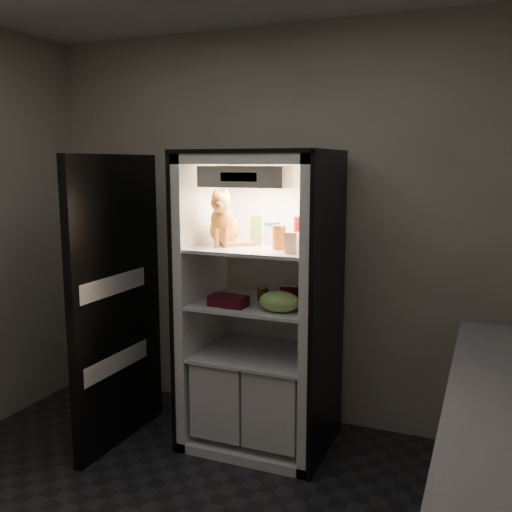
{
  "coord_description": "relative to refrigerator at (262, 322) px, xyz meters",
  "views": [
    {
      "loc": [
        1.31,
        -1.89,
        1.8
      ],
      "look_at": [
        -0.02,
        1.32,
        1.23
      ],
      "focal_mm": 40.0,
      "sensor_mm": 36.0,
      "label": 1
    }
  ],
  "objects": [
    {
      "name": "soda_can_a",
      "position": [
        0.17,
        0.02,
        0.21
      ],
      "size": [
        0.07,
        0.07,
        0.12
      ],
      "color": "black",
      "rests_on": "refrigerator"
    },
    {
      "name": "berry_box_right",
      "position": [
        -0.08,
        -0.24,
        0.18
      ],
      "size": [
        0.13,
        0.13,
        0.06
      ],
      "primitive_type": "cube",
      "color": "#480C17",
      "rests_on": "refrigerator"
    },
    {
      "name": "fridge_door",
      "position": [
        -0.85,
        -0.36,
        0.12
      ],
      "size": [
        0.07,
        0.87,
        1.85
      ],
      "rotation": [
        0.0,
        0.0,
        -0.01
      ],
      "color": "black",
      "rests_on": "floor"
    },
    {
      "name": "condiment_jar",
      "position": [
        0.01,
        -0.03,
        0.2
      ],
      "size": [
        0.07,
        0.07,
        0.09
      ],
      "color": "#563918",
      "rests_on": "refrigerator"
    },
    {
      "name": "pepper_jar",
      "position": [
        0.28,
        -0.02,
        0.6
      ],
      "size": [
        0.12,
        0.12,
        0.21
      ],
      "color": "maroon",
      "rests_on": "refrigerator"
    },
    {
      "name": "salsa_jar",
      "position": [
        0.16,
        -0.12,
        0.57
      ],
      "size": [
        0.08,
        0.08,
        0.14
      ],
      "color": "maroon",
      "rests_on": "refrigerator"
    },
    {
      "name": "parmesan_shaker",
      "position": [
        -0.04,
        -0.0,
        0.59
      ],
      "size": [
        0.07,
        0.07,
        0.19
      ],
      "color": "#217B32",
      "rests_on": "refrigerator"
    },
    {
      "name": "refrigerator",
      "position": [
        0.0,
        0.0,
        0.0
      ],
      "size": [
        0.9,
        0.72,
        1.88
      ],
      "color": "white",
      "rests_on": "floor"
    },
    {
      "name": "berry_box_left",
      "position": [
        -0.18,
        -0.23,
        0.18
      ],
      "size": [
        0.13,
        0.13,
        0.07
      ],
      "primitive_type": "cube",
      "color": "#480C17",
      "rests_on": "refrigerator"
    },
    {
      "name": "soda_can_c",
      "position": [
        0.19,
        -0.09,
        0.21
      ],
      "size": [
        0.07,
        0.07,
        0.13
      ],
      "color": "black",
      "rests_on": "refrigerator"
    },
    {
      "name": "cream_carton",
      "position": [
        0.28,
        -0.24,
        0.56
      ],
      "size": [
        0.07,
        0.07,
        0.12
      ],
      "primitive_type": "cube",
      "color": "white",
      "rests_on": "refrigerator"
    },
    {
      "name": "mayo_tub",
      "position": [
        0.05,
        0.05,
        0.57
      ],
      "size": [
        0.1,
        0.1,
        0.14
      ],
      "color": "white",
      "rests_on": "refrigerator"
    },
    {
      "name": "tabby_cat",
      "position": [
        -0.22,
        -0.1,
        0.63
      ],
      "size": [
        0.33,
        0.36,
        0.36
      ],
      "rotation": [
        0.0,
        0.0,
        0.29
      ],
      "color": "orange",
      "rests_on": "refrigerator"
    },
    {
      "name": "room_shell",
      "position": [
        0.0,
        -1.38,
        0.83
      ],
      "size": [
        3.6,
        3.6,
        3.6
      ],
      "color": "white",
      "rests_on": "floor"
    },
    {
      "name": "soda_can_b",
      "position": [
        0.23,
        -0.06,
        0.21
      ],
      "size": [
        0.07,
        0.07,
        0.12
      ],
      "color": "black",
      "rests_on": "refrigerator"
    },
    {
      "name": "grape_bag",
      "position": [
        0.2,
        -0.24,
        0.21
      ],
      "size": [
        0.24,
        0.18,
        0.12
      ],
      "primitive_type": "ellipsoid",
      "color": "#81B655",
      "rests_on": "refrigerator"
    }
  ]
}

